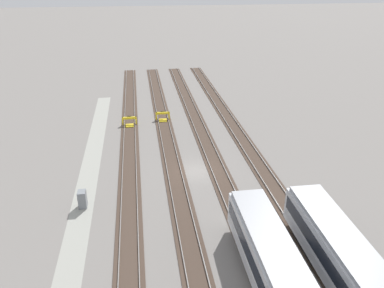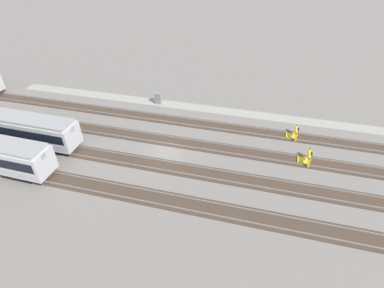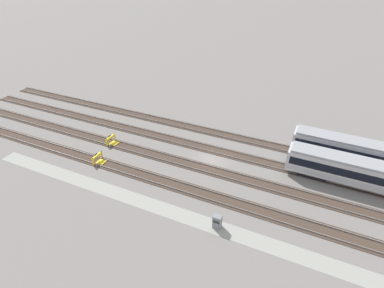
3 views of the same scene
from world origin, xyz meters
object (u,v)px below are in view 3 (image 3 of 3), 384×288
Objects in this scene: electrical_cabinet at (217,221)px; subway_car_front_row_leftmost at (363,153)px; bumper_stop_nearest_track at (99,159)px; bumper_stop_near_inner_track at (112,141)px; subway_car_front_row_rightmost at (363,173)px.

subway_car_front_row_leftmost is at bearing 52.48° from electrical_cabinet.
subway_car_front_row_leftmost is 22.83m from electrical_cabinet.
bumper_stop_nearest_track is 4.81m from bumper_stop_near_inner_track.
bumper_stop_near_inner_track is at bearing -164.62° from subway_car_front_row_leftmost.
subway_car_front_row_rightmost is at bearing 43.94° from electrical_cabinet.
subway_car_front_row_leftmost is 1.00× the size of subway_car_front_row_rightmost.
electrical_cabinet is (-13.88, -13.38, -1.24)m from subway_car_front_row_rightmost.
electrical_cabinet reaches higher than bumper_stop_near_inner_track.
subway_car_front_row_rightmost is 8.98× the size of bumper_stop_near_inner_track.
bumper_stop_nearest_track is at bearing -156.87° from subway_car_front_row_leftmost.
bumper_stop_nearest_track is (-32.77, -14.00, -1.53)m from subway_car_front_row_leftmost.
bumper_stop_near_inner_track is (-34.03, -9.36, -1.53)m from subway_car_front_row_leftmost.
subway_car_front_row_rightmost is 11.27× the size of electrical_cabinet.
electrical_cabinet is at bearing -23.41° from bumper_stop_near_inner_track.
subway_car_front_row_rightmost is 9.01× the size of bumper_stop_nearest_track.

